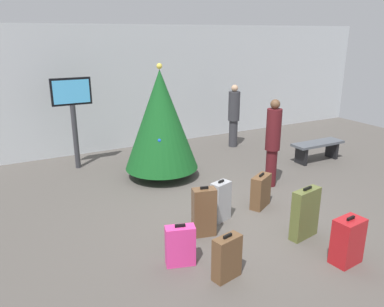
% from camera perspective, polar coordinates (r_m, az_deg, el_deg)
% --- Properties ---
extents(ground_plane, '(16.00, 16.00, 0.00)m').
position_cam_1_polar(ground_plane, '(6.77, 6.51, -9.22)').
color(ground_plane, '#514C47').
extents(back_wall, '(16.00, 0.20, 3.26)m').
position_cam_1_polar(back_wall, '(10.55, -8.68, 9.77)').
color(back_wall, '#B7BCC1').
rests_on(back_wall, ground_plane).
extents(holiday_tree, '(1.58, 1.58, 2.46)m').
position_cam_1_polar(holiday_tree, '(8.11, -4.71, 5.03)').
color(holiday_tree, '#4C3319').
rests_on(holiday_tree, ground_plane).
extents(flight_info_kiosk, '(0.88, 0.12, 2.10)m').
position_cam_1_polar(flight_info_kiosk, '(9.01, -17.48, 6.80)').
color(flight_info_kiosk, '#333338').
rests_on(flight_info_kiosk, ground_plane).
extents(waiting_bench, '(1.38, 0.44, 0.48)m').
position_cam_1_polar(waiting_bench, '(9.86, 18.31, 0.93)').
color(waiting_bench, '#4C5159').
rests_on(waiting_bench, ground_plane).
extents(traveller_0, '(0.31, 0.31, 1.81)m').
position_cam_1_polar(traveller_0, '(7.83, 12.03, 1.87)').
color(traveller_0, '#4C1419').
rests_on(traveller_0, ground_plane).
extents(traveller_1, '(0.44, 0.44, 1.71)m').
position_cam_1_polar(traveller_1, '(10.51, 6.29, 5.86)').
color(traveller_1, '#333338').
rests_on(traveller_1, ground_plane).
extents(suitcase_0, '(0.53, 0.26, 0.84)m').
position_cam_1_polar(suitcase_0, '(6.15, 16.60, -8.62)').
color(suitcase_0, '#59602D').
rests_on(suitcase_0, ground_plane).
extents(suitcase_1, '(0.42, 0.25, 0.63)m').
position_cam_1_polar(suitcase_1, '(5.07, 5.26, -15.30)').
color(suitcase_1, brown).
rests_on(suitcase_1, ground_plane).
extents(suitcase_2, '(0.44, 0.29, 0.61)m').
position_cam_1_polar(suitcase_2, '(5.32, -1.77, -13.64)').
color(suitcase_2, '#E5388C').
rests_on(suitcase_2, ground_plane).
extents(suitcase_3, '(0.40, 0.28, 0.82)m').
position_cam_1_polar(suitcase_3, '(5.97, 1.81, -8.78)').
color(suitcase_3, brown).
rests_on(suitcase_3, ground_plane).
extents(suitcase_4, '(0.44, 0.32, 0.70)m').
position_cam_1_polar(suitcase_4, '(5.74, 22.30, -12.07)').
color(suitcase_4, '#B2191E').
rests_on(suitcase_4, ground_plane).
extents(suitcase_5, '(0.51, 0.40, 0.64)m').
position_cam_1_polar(suitcase_5, '(7.03, 10.27, -5.60)').
color(suitcase_5, brown).
rests_on(suitcase_5, ground_plane).
extents(suitcase_6, '(0.38, 0.28, 0.72)m').
position_cam_1_polar(suitcase_6, '(6.46, 4.35, -7.16)').
color(suitcase_6, '#9EA0A5').
rests_on(suitcase_6, ground_plane).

